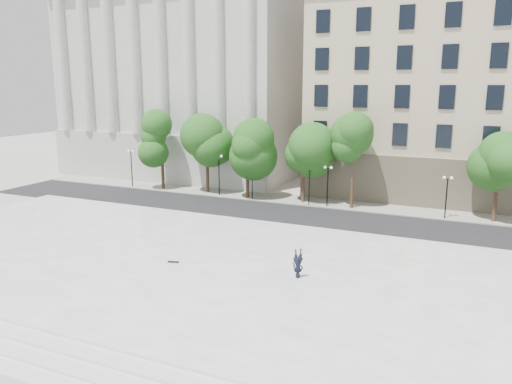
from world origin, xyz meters
TOP-DOWN VIEW (x-y plane):
  - ground at (0.00, 0.00)m, footprint 160.00×160.00m
  - plaza at (0.00, 3.00)m, footprint 44.00×22.00m
  - street at (0.00, 18.00)m, footprint 60.00×8.00m
  - far_sidewalk at (0.00, 24.00)m, footprint 60.00×4.00m
  - building_west at (-17.00, 38.57)m, footprint 31.50×27.65m
  - building_east at (20.00, 38.91)m, footprint 36.00×26.15m
  - traffic_light_west at (-2.04, 22.30)m, footprint 0.87×1.77m
  - traffic_light_east at (4.14, 22.30)m, footprint 0.66×1.66m
  - person_lying at (9.73, 3.14)m, footprint 1.53×1.86m
  - skateboard at (1.41, 2.25)m, footprint 0.77×0.37m
  - plaza_steps at (-0.00, -8.90)m, footprint 44.00×3.00m
  - street_trees at (1.59, 23.32)m, footprint 38.39×5.15m
  - lamp_posts at (-0.62, 22.60)m, footprint 35.32×0.28m

SIDE VIEW (x-z plane):
  - ground at x=0.00m, z-range 0.00..0.00m
  - street at x=0.00m, z-range 0.00..0.02m
  - far_sidewalk at x=0.00m, z-range 0.00..0.12m
  - plaza_steps at x=0.00m, z-range -0.03..0.27m
  - plaza at x=0.00m, z-range 0.00..0.45m
  - skateboard at x=1.41m, z-range 0.45..0.53m
  - person_lying at x=9.73m, z-range 0.45..0.94m
  - lamp_posts at x=-0.62m, z-range 0.68..5.20m
  - traffic_light_east at x=4.14m, z-range 1.57..5.72m
  - traffic_light_west at x=-2.04m, z-range 1.60..5.80m
  - street_trees at x=1.59m, z-range 1.29..9.25m
  - building_east at x=20.00m, z-range -0.36..22.64m
  - building_west at x=-17.00m, z-range 0.09..25.69m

